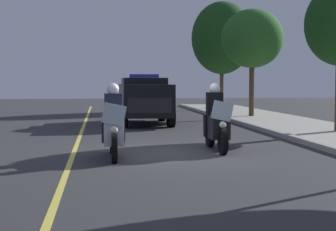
{
  "coord_description": "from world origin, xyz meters",
  "views": [
    {
      "loc": [
        12.36,
        -1.69,
        1.77
      ],
      "look_at": [
        -0.47,
        0.0,
        0.9
      ],
      "focal_mm": 55.0,
      "sensor_mm": 36.0,
      "label": 1
    }
  ],
  "objects_px": {
    "police_motorcycle_lead_left": "(113,128)",
    "police_suv": "(144,98)",
    "police_motorcycle_lead_right": "(216,123)",
    "tree_behind_suv": "(222,38)",
    "tree_far_back": "(252,39)"
  },
  "relations": [
    {
      "from": "police_motorcycle_lead_left",
      "to": "police_suv",
      "type": "relative_size",
      "value": 0.44
    },
    {
      "from": "police_motorcycle_lead_left",
      "to": "police_motorcycle_lead_right",
      "type": "xyz_separation_m",
      "value": [
        -0.9,
        2.62,
        0.0
      ]
    },
    {
      "from": "police_motorcycle_lead_right",
      "to": "tree_behind_suv",
      "type": "relative_size",
      "value": 0.33
    },
    {
      "from": "police_motorcycle_lead_left",
      "to": "police_suv",
      "type": "xyz_separation_m",
      "value": [
        -9.26,
        1.49,
        0.37
      ]
    },
    {
      "from": "police_suv",
      "to": "tree_behind_suv",
      "type": "xyz_separation_m",
      "value": [
        -10.2,
        5.7,
        3.36
      ]
    },
    {
      "from": "police_motorcycle_lead_left",
      "to": "tree_behind_suv",
      "type": "xyz_separation_m",
      "value": [
        -19.46,
        7.19,
        3.73
      ]
    },
    {
      "from": "police_suv",
      "to": "tree_far_back",
      "type": "height_order",
      "value": "tree_far_back"
    },
    {
      "from": "police_motorcycle_lead_right",
      "to": "police_suv",
      "type": "bearing_deg",
      "value": -172.36
    },
    {
      "from": "police_suv",
      "to": "tree_behind_suv",
      "type": "height_order",
      "value": "tree_behind_suv"
    },
    {
      "from": "police_motorcycle_lead_right",
      "to": "tree_behind_suv",
      "type": "xyz_separation_m",
      "value": [
        -18.56,
        4.58,
        3.73
      ]
    },
    {
      "from": "police_suv",
      "to": "police_motorcycle_lead_left",
      "type": "bearing_deg",
      "value": -9.17
    },
    {
      "from": "police_motorcycle_lead_left",
      "to": "tree_far_back",
      "type": "distance_m",
      "value": 14.32
    },
    {
      "from": "police_motorcycle_lead_left",
      "to": "tree_far_back",
      "type": "bearing_deg",
      "value": 150.35
    },
    {
      "from": "police_suv",
      "to": "tree_far_back",
      "type": "relative_size",
      "value": 0.96
    },
    {
      "from": "police_motorcycle_lead_right",
      "to": "tree_far_back",
      "type": "relative_size",
      "value": 0.42
    }
  ]
}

